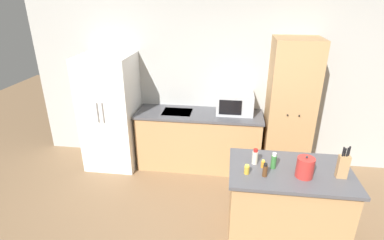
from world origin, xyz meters
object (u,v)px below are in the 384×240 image
(knife_block, at_px, (343,166))
(spice_bottle_tall_dark, at_px, (255,157))
(kettle, at_px, (305,167))
(spice_bottle_green_herb, at_px, (265,170))
(pantry_cabinet, at_px, (289,110))
(spice_bottle_short_red, at_px, (247,170))
(microwave, at_px, (235,103))
(spice_bottle_pale_salt, at_px, (263,164))
(refrigerator, at_px, (111,112))
(spice_bottle_amber_oil, at_px, (274,161))

(knife_block, xyz_separation_m, spice_bottle_tall_dark, (-0.82, 0.15, -0.05))
(spice_bottle_tall_dark, xyz_separation_m, kettle, (0.47, -0.18, 0.02))
(spice_bottle_green_herb, bearing_deg, pantry_cabinet, 73.38)
(spice_bottle_short_red, distance_m, kettle, 0.56)
(microwave, xyz_separation_m, spice_bottle_pale_salt, (0.30, -1.54, -0.10))
(spice_bottle_tall_dark, xyz_separation_m, spice_bottle_green_herb, (0.08, -0.23, -0.01))
(refrigerator, bearing_deg, knife_block, -26.61)
(knife_block, distance_m, spice_bottle_short_red, 0.92)
(refrigerator, bearing_deg, microwave, 4.52)
(knife_block, relative_size, spice_bottle_green_herb, 2.38)
(spice_bottle_tall_dark, bearing_deg, spice_bottle_short_red, -113.58)
(refrigerator, xyz_separation_m, knife_block, (2.94, -1.47, 0.17))
(spice_bottle_green_herb, bearing_deg, spice_bottle_amber_oil, 58.52)
(spice_bottle_pale_salt, bearing_deg, spice_bottle_green_herb, -88.43)
(pantry_cabinet, height_order, knife_block, pantry_cabinet)
(pantry_cabinet, relative_size, spice_bottle_tall_dark, 11.86)
(spice_bottle_short_red, bearing_deg, spice_bottle_pale_salt, 39.68)
(refrigerator, xyz_separation_m, spice_bottle_pale_salt, (2.19, -1.39, 0.09))
(knife_block, xyz_separation_m, spice_bottle_short_red, (-0.91, -0.06, -0.08))
(pantry_cabinet, bearing_deg, knife_block, -80.75)
(spice_bottle_green_herb, relative_size, spice_bottle_pale_salt, 1.65)
(pantry_cabinet, bearing_deg, spice_bottle_amber_oil, -104.77)
(spice_bottle_short_red, height_order, spice_bottle_green_herb, spice_bottle_green_herb)
(refrigerator, distance_m, spice_bottle_tall_dark, 2.50)
(pantry_cabinet, relative_size, spice_bottle_short_red, 20.53)
(spice_bottle_tall_dark, distance_m, spice_bottle_green_herb, 0.24)
(spice_bottle_pale_salt, height_order, kettle, kettle)
(kettle, bearing_deg, spice_bottle_short_red, -177.48)
(refrigerator, relative_size, spice_bottle_pale_salt, 20.68)
(spice_bottle_short_red, bearing_deg, spice_bottle_tall_dark, 66.42)
(knife_block, bearing_deg, pantry_cabinet, 99.25)
(refrigerator, distance_m, pantry_cabinet, 2.69)
(microwave, distance_m, spice_bottle_pale_salt, 1.57)
(spice_bottle_tall_dark, bearing_deg, pantry_cabinet, 67.86)
(microwave, bearing_deg, refrigerator, -175.48)
(spice_bottle_amber_oil, height_order, kettle, kettle)
(knife_block, bearing_deg, spice_bottle_short_red, -176.33)
(spice_bottle_pale_salt, xyz_separation_m, kettle, (0.39, -0.12, 0.06))
(knife_block, distance_m, spice_bottle_amber_oil, 0.64)
(pantry_cabinet, bearing_deg, spice_bottle_green_herb, -106.62)
(spice_bottle_green_herb, bearing_deg, spice_bottle_tall_dark, 110.25)
(knife_block, distance_m, spice_bottle_pale_salt, 0.75)
(spice_bottle_amber_oil, relative_size, spice_bottle_pale_salt, 2.05)
(knife_block, bearing_deg, spice_bottle_pale_salt, 173.69)
(spice_bottle_tall_dark, bearing_deg, knife_block, -10.17)
(spice_bottle_short_red, bearing_deg, refrigerator, 142.94)
(refrigerator, distance_m, knife_block, 3.29)
(refrigerator, height_order, microwave, refrigerator)
(microwave, distance_m, kettle, 1.79)
(refrigerator, relative_size, microwave, 3.27)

